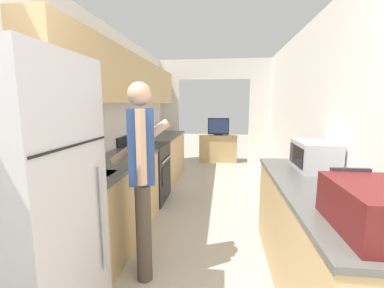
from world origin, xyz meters
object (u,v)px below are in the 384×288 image
Objects in this scene: microwave at (314,156)px; range_oven at (146,172)px; refrigerator at (24,210)px; person at (142,175)px; suitcase at (376,208)px; television at (218,127)px; tv_cabinet at (218,148)px.

range_oven is at bearing 147.97° from microwave.
refrigerator is 0.88m from person.
suitcase is (1.89, -0.01, 0.11)m from refrigerator.
person is 4.61m from television.
television is (-0.98, 4.11, -0.10)m from microwave.
tv_cabinet is (-0.86, 5.37, -0.65)m from suitcase.
person is at bearing 152.03° from suitcase.
suitcase is 5.40m from television.
refrigerator reaches higher than television.
tv_cabinet is at bearing 103.22° from microwave.
person is 1.61m from microwave.
person is (0.47, 0.75, 0.01)m from refrigerator.
microwave is (2.00, 1.21, 0.13)m from refrigerator.
range_oven is 1.87m from person.
tv_cabinet is at bearing -25.59° from person.
suitcase is at bearing -80.93° from tv_cabinet.
suitcase is at bearing -80.86° from television.
microwave is 0.53× the size of tv_cabinet.
microwave is 4.23m from television.
range_oven is 3.20m from suitcase.
tv_cabinet is 1.78× the size of television.
television is at bearing 99.14° from suitcase.
suitcase reaches higher than range_oven.
range_oven is 1.06× the size of tv_cabinet.
suitcase is at bearing -95.51° from microwave.
person is (0.51, -1.74, 0.45)m from range_oven.
tv_cabinet is (0.56, 4.62, -0.55)m from person.
suitcase is (1.92, -2.50, 0.55)m from range_oven.
television is at bearing -25.66° from person.
suitcase is at bearing -0.20° from refrigerator.
microwave reaches higher than suitcase.
microwave reaches higher than tv_cabinet.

